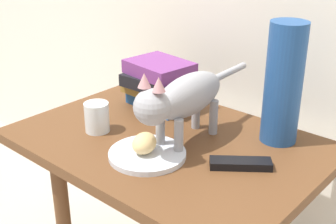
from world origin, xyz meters
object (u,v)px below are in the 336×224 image
(plate, at_px, (147,154))
(book_stack, at_px, (160,84))
(candle_jar, at_px, (97,119))
(tv_remote, at_px, (240,164))
(cat, at_px, (183,98))
(green_vase, at_px, (283,84))
(side_table, at_px, (168,166))
(bread_roll, at_px, (144,143))

(plate, xyz_separation_m, book_stack, (-0.20, 0.27, 0.07))
(candle_jar, relative_size, tv_remote, 0.57)
(plate, relative_size, cat, 0.41)
(cat, height_order, book_stack, cat)
(green_vase, bearing_deg, side_table, -140.18)
(cat, bearing_deg, bread_roll, -102.69)
(side_table, xyz_separation_m, candle_jar, (-0.18, -0.09, 0.13))
(side_table, relative_size, candle_jar, 9.73)
(plate, distance_m, cat, 0.17)
(side_table, bearing_deg, green_vase, 39.82)
(plate, distance_m, green_vase, 0.40)
(book_stack, relative_size, green_vase, 0.66)
(bread_roll, height_order, green_vase, green_vase)
(cat, relative_size, book_stack, 2.23)
(plate, distance_m, book_stack, 0.34)
(bread_roll, distance_m, green_vase, 0.39)
(side_table, bearing_deg, plate, -76.30)
(plate, bearing_deg, bread_roll, -138.00)
(side_table, distance_m, candle_jar, 0.24)
(plate, bearing_deg, side_table, 103.70)
(green_vase, relative_size, candle_jar, 3.83)
(side_table, relative_size, tv_remote, 5.51)
(side_table, height_order, book_stack, book_stack)
(tv_remote, bearing_deg, green_vase, 52.88)
(cat, distance_m, tv_remote, 0.22)
(cat, xyz_separation_m, book_stack, (-0.22, 0.15, -0.06))
(plate, height_order, cat, cat)
(bread_roll, bearing_deg, plate, 42.00)
(book_stack, height_order, tv_remote, book_stack)
(green_vase, distance_m, tv_remote, 0.25)
(plate, bearing_deg, tv_remote, 27.85)
(plate, bearing_deg, cat, 79.30)
(bread_roll, xyz_separation_m, candle_jar, (-0.21, 0.02, -0.00))
(side_table, relative_size, green_vase, 2.54)
(side_table, xyz_separation_m, cat, (0.05, 0.00, 0.22))
(green_vase, bearing_deg, bread_roll, -124.09)
(tv_remote, bearing_deg, book_stack, 120.47)
(candle_jar, bearing_deg, bread_roll, -5.92)
(tv_remote, bearing_deg, bread_roll, 169.94)
(plate, height_order, book_stack, book_stack)
(green_vase, bearing_deg, plate, -123.83)
(bread_roll, xyz_separation_m, tv_remote, (0.21, 0.11, -0.03))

